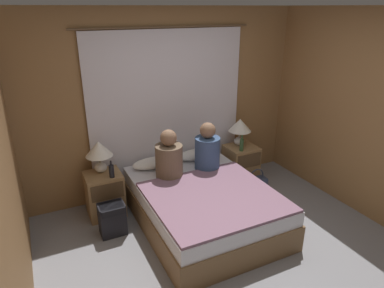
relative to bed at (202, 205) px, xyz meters
The scene contains 18 objects.
ground_plane 0.85m from the bed, 90.00° to the right, with size 16.00×16.00×0.00m, color gray.
wall_back 1.48m from the bed, 90.00° to the left, with size 3.99×0.06×2.50m.
wall_left 2.35m from the bed, 157.47° to the right, with size 0.06×3.85×2.50m.
curtain_panel 1.35m from the bed, 90.00° to the left, with size 2.38×0.02×2.26m.
bed is the anchor object (origin of this frame).
nightstand_left 1.25m from the bed, 145.14° to the left, with size 0.44×0.42×0.56m.
nightstand_right 1.25m from the bed, 34.86° to the left, with size 0.44×0.42×0.56m.
lamp_left 1.43m from the bed, 142.38° to the left, with size 0.33×0.33×0.41m.
lamp_right 1.43m from the bed, 37.62° to the left, with size 0.33×0.33×0.41m.
pillow_left 0.90m from the bed, 112.34° to the left, with size 0.60×0.29×0.12m.
pillow_right 0.90m from the bed, 67.66° to the left, with size 0.60×0.29×0.12m.
blanket_on_bed 0.38m from the bed, 90.00° to the right, with size 1.40×1.34×0.03m.
person_left_in_bed 0.71m from the bed, 119.75° to the left, with size 0.34×0.34×0.63m.
person_right_in_bed 0.73m from the bed, 56.01° to the left, with size 0.33×0.33×0.64m.
beer_bottle_on_left_stand 1.18m from the bed, 147.94° to the left, with size 0.06×0.06×0.22m.
beer_bottle_on_right_stand 1.18m from the bed, 32.16° to the left, with size 0.06×0.06×0.24m.
backpack_on_floor 1.08m from the bed, 166.38° to the left, with size 0.30×0.24×0.39m.
handbag_on_floor 1.13m from the bed, 18.59° to the left, with size 0.31×0.15×0.35m.
Camera 1 is at (-1.68, -2.35, 2.48)m, focal length 32.00 mm.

